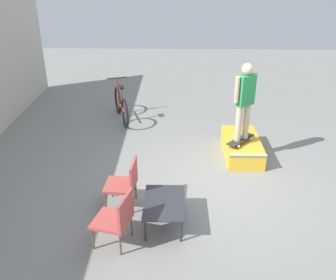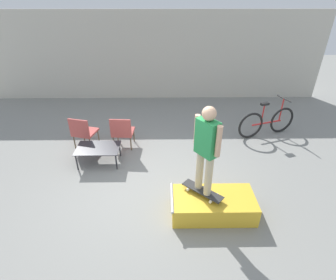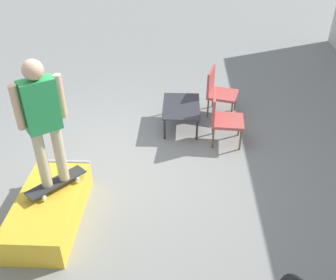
{
  "view_description": "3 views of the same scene",
  "coord_description": "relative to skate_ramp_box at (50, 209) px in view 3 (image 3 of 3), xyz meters",
  "views": [
    {
      "loc": [
        -6.06,
        0.77,
        3.92
      ],
      "look_at": [
        0.58,
        0.92,
        0.69
      ],
      "focal_mm": 40.0,
      "sensor_mm": 36.0,
      "label": 1
    },
    {
      "loc": [
        0.44,
        -4.18,
        3.64
      ],
      "look_at": [
        0.5,
        0.71,
        0.74
      ],
      "focal_mm": 28.0,
      "sensor_mm": 36.0,
      "label": 2
    },
    {
      "loc": [
        4.7,
        0.95,
        3.51
      ],
      "look_at": [
        0.38,
        0.77,
        0.66
      ],
      "focal_mm": 40.0,
      "sensor_mm": 36.0,
      "label": 3
    }
  ],
  "objects": [
    {
      "name": "skate_ramp_box",
      "position": [
        0.0,
        0.0,
        0.0
      ],
      "size": [
        1.52,
        0.75,
        0.4
      ],
      "color": "gold",
      "rests_on": "ground_plane"
    },
    {
      "name": "skateboard_on_ramp",
      "position": [
        -0.2,
        0.08,
        0.27
      ],
      "size": [
        0.72,
        0.67,
        0.07
      ],
      "rotation": [
        0.0,
        0.0,
        -0.72
      ],
      "color": "#2D2D2D",
      "rests_on": "skate_ramp_box"
    },
    {
      "name": "patio_chair_right",
      "position": [
        -1.94,
        2.31,
        0.29
      ],
      "size": [
        0.56,
        0.56,
        0.87
      ],
      "rotation": [
        0.0,
        0.0,
        3.07
      ],
      "color": "brown",
      "rests_on": "ground_plane"
    },
    {
      "name": "person_skater",
      "position": [
        -0.2,
        0.08,
        1.23
      ],
      "size": [
        0.39,
        0.48,
        1.62
      ],
      "rotation": [
        0.0,
        0.0,
        -0.93
      ],
      "color": "#C6B793",
      "rests_on": "skateboard_on_ramp"
    },
    {
      "name": "ground_plane",
      "position": [
        -1.3,
        0.69,
        -0.19
      ],
      "size": [
        24.0,
        24.0,
        0.0
      ],
      "primitive_type": "plane",
      "color": "gray"
    },
    {
      "name": "patio_chair_left",
      "position": [
        -2.92,
        2.31,
        0.29
      ],
      "size": [
        0.64,
        0.64,
        0.87
      ],
      "rotation": [
        0.0,
        0.0,
        2.88
      ],
      "color": "brown",
      "rests_on": "ground_plane"
    },
    {
      "name": "coffee_table",
      "position": [
        -2.41,
        1.63,
        0.18
      ],
      "size": [
        0.99,
        0.65,
        0.41
      ],
      "color": "#2D2D33",
      "rests_on": "ground_plane"
    }
  ]
}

